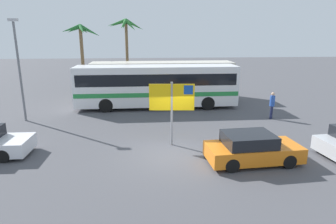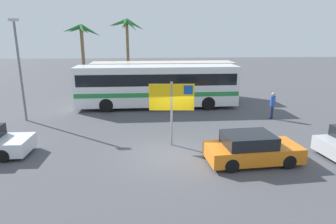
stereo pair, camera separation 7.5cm
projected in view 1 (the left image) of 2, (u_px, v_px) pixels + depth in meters
ground at (173, 155)px, 13.35m from camera, size 120.00×120.00×0.00m
bus_front_coach at (157, 84)px, 21.74m from camera, size 11.97×2.49×3.17m
bus_rear_coach at (163, 78)px, 24.82m from camera, size 11.97×2.49×3.17m
ferry_sign at (173, 100)px, 14.01m from camera, size 2.20×0.25×3.20m
car_orange at (252, 149)px, 12.42m from camera, size 4.08×2.00×1.32m
pedestrian_crossing_lot at (272, 103)px, 18.92m from camera, size 0.32×0.32×1.78m
lamp_post_left_side at (19, 67)px, 17.85m from camera, size 0.56×0.20×6.33m
palm_tree_seaside at (81, 37)px, 27.67m from camera, size 3.57×3.93×6.41m
palm_tree_inland at (126, 30)px, 31.77m from camera, size 4.07×4.05×7.15m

